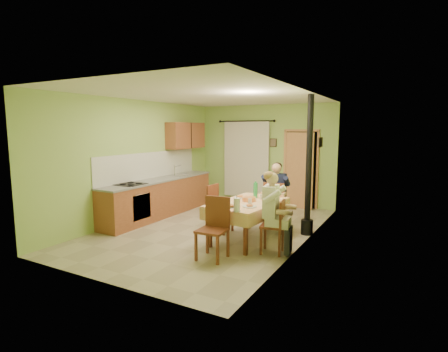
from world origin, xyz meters
The scene contains 17 objects.
floor centered at (0.00, 0.00, 0.00)m, with size 4.00×6.00×0.01m, color tan.
room_shell centered at (0.00, 0.00, 1.82)m, with size 4.04×6.04×2.82m.
kitchen_run centered at (-1.71, 0.40, 0.48)m, with size 0.64×3.64×1.56m.
upper_cabinets centered at (-1.82, 1.70, 1.95)m, with size 0.35×1.40×0.70m, color brown.
curtain centered at (-0.55, 2.90, 1.26)m, with size 1.70×0.07×2.22m.
doorway centered at (1.04, 2.93, 1.05)m, with size 0.96×0.25×2.15m.
dining_table centered at (1.01, -0.34, 0.38)m, with size 1.16×1.77×0.76m.
tableware centered at (1.03, -0.44, 0.81)m, with size 0.76×1.67×0.33m.
chair_far centered at (1.16, 0.75, 0.29)m, with size 0.49×0.49×1.01m.
chair_near centered at (0.90, -1.48, 0.29)m, with size 0.48×0.48×1.01m.
chair_right centered at (1.68, -0.76, 0.29)m, with size 0.43×0.43×0.93m.
chair_left centered at (0.26, -0.09, 0.29)m, with size 0.44×0.44×0.98m.
man_far centered at (1.16, 0.76, 0.88)m, with size 0.61×0.50×1.39m.
man_right centered at (1.67, -0.76, 0.88)m, with size 0.52×0.62×1.39m.
stove_flue centered at (1.90, 0.60, 1.02)m, with size 0.24×0.24×2.80m.
picture_back centered at (0.25, 2.97, 1.75)m, with size 0.19×0.03×0.23m, color black.
picture_right centered at (1.97, 1.20, 1.85)m, with size 0.03×0.31×0.21m, color brown.
Camera 1 is at (3.73, -6.26, 2.13)m, focal length 28.00 mm.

